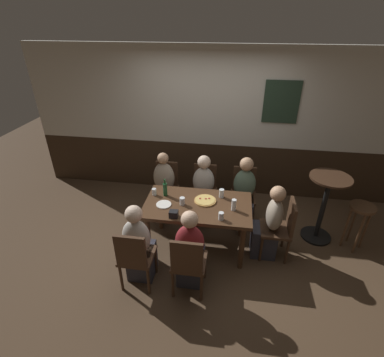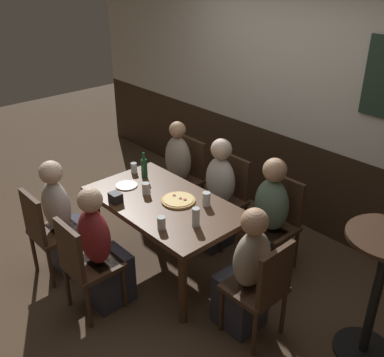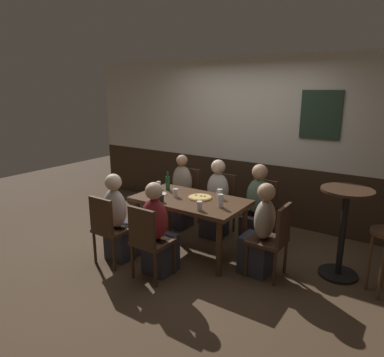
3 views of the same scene
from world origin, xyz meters
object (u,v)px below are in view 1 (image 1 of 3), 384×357
Objects in this scene: chair_head_east at (281,226)px; side_bar_table at (324,203)px; chair_right_far at (243,191)px; person_left_far at (164,191)px; chair_left_near at (135,256)px; beer_bottle_green at (165,189)px; person_head_east at (269,227)px; pint_glass_pale at (221,217)px; person_mid_far at (203,194)px; pint_glass_amber at (154,192)px; bar_stool at (360,215)px; pizza at (205,200)px; chair_mid_far at (204,188)px; condiment_caddy at (174,214)px; person_mid_near at (190,254)px; person_right_far at (243,197)px; beer_glass_half at (234,206)px; highball_clear at (182,201)px; tumbler_water at (221,194)px; person_left_near at (139,248)px; chair_mid_near at (188,262)px; plate_white_large at (164,204)px; dining_table at (198,210)px; chair_left_far at (166,185)px.

side_bar_table reaches higher than chair_head_east.
person_left_far reaches higher than chair_right_far.
chair_left_near is 1.05m from beer_bottle_green.
person_left_far is 1.03× the size of person_head_east.
side_bar_table is (1.44, 0.76, -0.17)m from pint_glass_pale.
person_mid_far reaches higher than pint_glass_amber.
pizza is at bearing -173.90° from bar_stool.
pint_glass_pale is at bearing 28.86° from chair_left_near.
chair_mid_far is 0.79m from pizza.
person_head_east is 10.05× the size of condiment_caddy.
beer_bottle_green is 0.25× the size of side_bar_table.
chair_right_far is 1.62m from person_mid_near.
person_left_far is 1.58× the size of bar_stool.
person_right_far is 1.41m from pint_glass_amber.
chair_right_far is 0.84× the size of side_bar_table.
chair_left_near is 1.01m from pint_glass_amber.
beer_glass_half reaches higher than condiment_caddy.
person_mid_far is 0.79m from highball_clear.
person_head_east is 10.95× the size of pint_glass_amber.
chair_left_near is at bearing -89.76° from pint_glass_amber.
side_bar_table is (1.77, -0.20, 0.14)m from person_mid_far.
tumbler_water is at bearing -170.63° from side_bar_table.
beer_bottle_green is at bearing 79.30° from person_left_near.
beer_glass_half reaches higher than chair_mid_near.
plate_white_large is (-0.45, 0.74, 0.25)m from chair_mid_near.
person_mid_far is at bearing 171.14° from bar_stool.
chair_left_near is at bearing -151.78° from side_bar_table.
pint_glass_pale is (0.33, -1.12, 0.29)m from chair_mid_far.
beer_glass_half is at bearing -7.26° from dining_table.
pint_glass_pale is (0.97, -0.96, 0.31)m from person_left_far.
bar_stool is at bearing 18.92° from person_left_near.
chair_mid_far is at bearing 90.00° from person_mid_far.
person_right_far reaches higher than chair_head_east.
chair_left_near is 0.78× the size of person_left_near.
beer_glass_half is (-0.49, -0.06, 0.34)m from person_head_east.
person_left_far is 10.32× the size of condiment_caddy.
pint_glass_pale is at bearing 20.96° from person_left_near.
chair_left_near is 2.74m from side_bar_table.
pizza is at bearing -147.57° from tumbler_water.
chair_mid_near is 1.00× the size of chair_left_near.
chair_left_near is at bearing -90.00° from chair_left_far.
highball_clear is at bearing 108.18° from person_mid_near.
dining_table is at bearing -90.00° from person_mid_far.
chair_right_far is 0.95m from pizza.
chair_head_east is at bearing -24.93° from chair_left_far.
beer_bottle_green is (-0.48, -0.67, 0.35)m from chair_mid_far.
chair_right_far is at bearing 121.32° from chair_head_east.
person_head_east is 0.78m from pint_glass_pale.
person_mid_far is 1.07m from condiment_caddy.
dining_table is 13.66× the size of pint_glass_pale.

